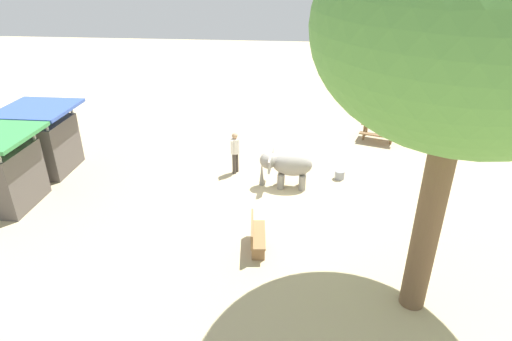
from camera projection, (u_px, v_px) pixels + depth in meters
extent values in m
plane|color=tan|center=(277.00, 198.00, 14.78)|extent=(60.00, 60.00, 0.00)
cylinder|color=gray|center=(281.00, 182.00, 15.23)|extent=(0.24, 0.24, 0.56)
cylinder|color=gray|center=(281.00, 177.00, 15.58)|extent=(0.24, 0.24, 0.56)
cylinder|color=gray|center=(302.00, 183.00, 15.15)|extent=(0.24, 0.24, 0.56)
cylinder|color=gray|center=(303.00, 178.00, 15.49)|extent=(0.24, 0.24, 0.56)
ellipsoid|color=gray|center=(292.00, 164.00, 15.09)|extent=(0.75, 1.41, 0.83)
sphere|color=gray|center=(268.00, 160.00, 15.14)|extent=(0.59, 0.59, 0.59)
cone|color=gray|center=(262.00, 173.00, 15.40)|extent=(0.19, 0.19, 0.93)
cube|color=gray|center=(269.00, 165.00, 14.78)|extent=(0.48, 0.09, 0.44)
cube|color=gray|center=(272.00, 156.00, 15.48)|extent=(0.48, 0.09, 0.44)
cylinder|color=#3F3833|center=(237.00, 162.00, 16.38)|extent=(0.14, 0.14, 0.82)
cylinder|color=#3F3833|center=(234.00, 164.00, 16.24)|extent=(0.14, 0.14, 0.82)
cylinder|color=silver|center=(235.00, 146.00, 16.00)|extent=(0.32, 0.32, 0.58)
sphere|color=tan|center=(235.00, 136.00, 15.82)|extent=(0.22, 0.22, 0.22)
cylinder|color=silver|center=(238.00, 144.00, 16.16)|extent=(0.09, 0.09, 0.55)
cylinder|color=silver|center=(232.00, 147.00, 15.83)|extent=(0.09, 0.09, 0.55)
cylinder|color=brown|center=(429.00, 220.00, 9.28)|extent=(0.58, 0.58, 4.69)
ellipsoid|color=#569342|center=(470.00, 27.00, 7.48)|extent=(6.11, 5.60, 4.33)
cube|color=olive|center=(258.00, 235.00, 12.05)|extent=(1.43, 0.53, 0.06)
cube|color=olive|center=(252.00, 228.00, 11.95)|extent=(1.40, 0.20, 0.40)
cube|color=olive|center=(258.00, 231.00, 12.63)|extent=(0.11, 0.37, 0.42)
cube|color=olive|center=(258.00, 253.00, 11.69)|extent=(0.11, 0.37, 0.42)
cube|color=brown|center=(380.00, 124.00, 19.10)|extent=(1.23, 1.68, 0.06)
cylinder|color=brown|center=(364.00, 132.00, 19.24)|extent=(0.10, 0.10, 0.72)
cylinder|color=brown|center=(367.00, 128.00, 19.76)|extent=(0.10, 0.10, 0.72)
cylinder|color=brown|center=(391.00, 137.00, 18.80)|extent=(0.10, 0.10, 0.72)
cylinder|color=brown|center=(394.00, 132.00, 19.32)|extent=(0.10, 0.10, 0.72)
cube|color=brown|center=(377.00, 135.00, 18.74)|extent=(0.70, 1.50, 0.05)
cube|color=brown|center=(381.00, 126.00, 19.75)|extent=(0.70, 1.50, 0.05)
cube|color=#59514C|center=(3.00, 178.00, 13.96)|extent=(2.00, 1.80, 2.00)
cylinder|color=gray|center=(40.00, 161.00, 14.60)|extent=(0.10, 0.10, 2.40)
cylinder|color=gray|center=(8.00, 187.00, 13.00)|extent=(0.10, 0.10, 2.40)
cube|color=#59514C|center=(46.00, 146.00, 16.27)|extent=(2.00, 1.80, 2.00)
cube|color=#3856B2|center=(37.00, 109.00, 15.62)|extent=(2.50, 2.50, 0.12)
cylinder|color=gray|center=(37.00, 131.00, 17.05)|extent=(0.10, 0.10, 2.40)
cylinder|color=gray|center=(76.00, 133.00, 16.91)|extent=(0.10, 0.10, 2.40)
cylinder|color=gray|center=(10.00, 150.00, 15.45)|extent=(0.10, 0.10, 2.40)
cylinder|color=gray|center=(53.00, 152.00, 15.31)|extent=(0.10, 0.10, 2.40)
cylinder|color=gray|center=(340.00, 175.00, 15.97)|extent=(0.36, 0.36, 0.32)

